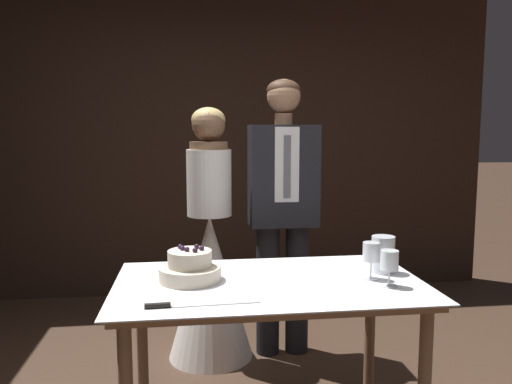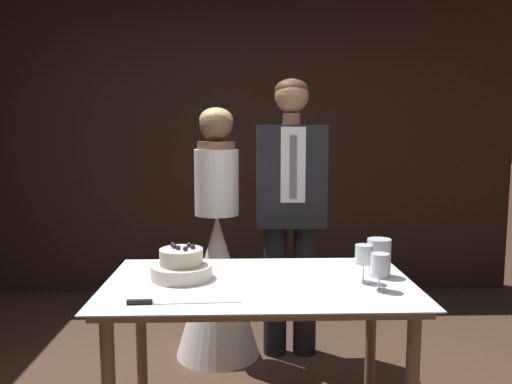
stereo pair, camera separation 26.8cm
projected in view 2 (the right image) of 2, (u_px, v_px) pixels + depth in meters
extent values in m
cube|color=black|center=(245.00, 140.00, 4.48)|extent=(4.82, 0.12, 2.74)
cylinder|color=#8E6B4C|center=(141.00, 339.00, 2.62)|extent=(0.06, 0.06, 0.73)
cylinder|color=#8E6B4C|center=(371.00, 336.00, 2.66)|extent=(0.06, 0.06, 0.73)
cube|color=#8E6B4C|center=(259.00, 286.00, 2.27)|extent=(1.34, 0.76, 0.03)
cube|color=white|center=(259.00, 282.00, 2.27)|extent=(1.40, 0.82, 0.01)
cylinder|color=beige|center=(182.00, 272.00, 2.31)|extent=(0.29, 0.29, 0.07)
cylinder|color=beige|center=(181.00, 257.00, 2.31)|extent=(0.20, 0.20, 0.07)
sphere|color=#2D1933|center=(193.00, 247.00, 2.30)|extent=(0.02, 0.02, 0.02)
sphere|color=#2D1933|center=(189.00, 245.00, 2.34)|extent=(0.02, 0.02, 0.02)
sphere|color=#2D1933|center=(173.00, 245.00, 2.34)|extent=(0.02, 0.02, 0.02)
sphere|color=#2D1933|center=(174.00, 246.00, 2.31)|extent=(0.02, 0.02, 0.02)
sphere|color=#2D1933|center=(178.00, 248.00, 2.28)|extent=(0.02, 0.02, 0.02)
sphere|color=#2D1933|center=(185.00, 249.00, 2.26)|extent=(0.02, 0.02, 0.02)
cube|color=silver|center=(197.00, 302.00, 1.99)|extent=(0.35, 0.04, 0.00)
cylinder|color=black|center=(140.00, 302.00, 1.97)|extent=(0.10, 0.03, 0.02)
cylinder|color=silver|center=(379.00, 290.00, 2.15)|extent=(0.07, 0.07, 0.00)
cylinder|color=silver|center=(379.00, 281.00, 2.14)|extent=(0.01, 0.01, 0.07)
cylinder|color=silver|center=(380.00, 263.00, 2.13)|extent=(0.08, 0.08, 0.09)
cylinder|color=maroon|center=(380.00, 269.00, 2.13)|extent=(0.06, 0.06, 0.04)
cylinder|color=silver|center=(363.00, 282.00, 2.26)|extent=(0.07, 0.07, 0.00)
cylinder|color=silver|center=(363.00, 273.00, 2.25)|extent=(0.01, 0.01, 0.08)
cylinder|color=silver|center=(364.00, 254.00, 2.24)|extent=(0.08, 0.08, 0.09)
cylinder|color=silver|center=(379.00, 257.00, 2.35)|extent=(0.11, 0.11, 0.18)
cylinder|color=white|center=(378.00, 268.00, 2.36)|extent=(0.05, 0.05, 0.08)
sphere|color=#F9CC4C|center=(379.00, 257.00, 2.35)|extent=(0.02, 0.02, 0.02)
cone|color=white|center=(218.00, 285.00, 3.22)|extent=(0.54, 0.54, 0.92)
cylinder|color=white|center=(217.00, 182.00, 3.14)|extent=(0.28, 0.28, 0.41)
cylinder|color=brown|center=(216.00, 145.00, 3.11)|extent=(0.24, 0.24, 0.05)
sphere|color=brown|center=(216.00, 125.00, 3.10)|extent=(0.21, 0.21, 0.21)
ellipsoid|color=#D6B770|center=(216.00, 120.00, 3.11)|extent=(0.21, 0.21, 0.15)
cylinder|color=black|center=(275.00, 290.00, 3.23)|extent=(0.15, 0.15, 0.85)
cylinder|color=black|center=(305.00, 290.00, 3.24)|extent=(0.15, 0.15, 0.85)
cube|color=black|center=(291.00, 176.00, 3.15)|extent=(0.43, 0.24, 0.64)
cube|color=white|center=(293.00, 165.00, 3.02)|extent=(0.15, 0.01, 0.46)
cube|color=slate|center=(293.00, 167.00, 3.01)|extent=(0.04, 0.01, 0.38)
cylinder|color=#A37556|center=(291.00, 119.00, 3.10)|extent=(0.11, 0.11, 0.07)
sphere|color=#A37556|center=(292.00, 96.00, 3.09)|extent=(0.21, 0.21, 0.21)
ellipsoid|color=#472D1E|center=(292.00, 90.00, 3.09)|extent=(0.21, 0.21, 0.14)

